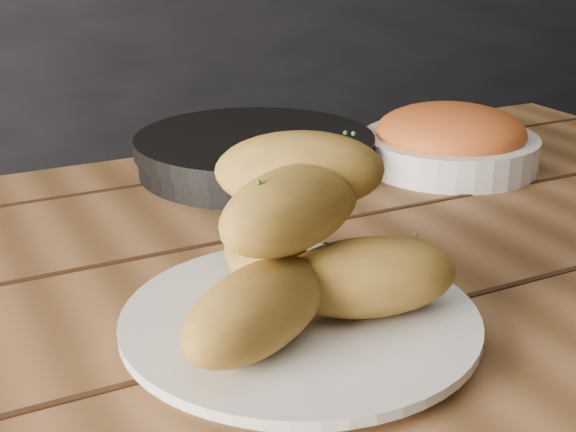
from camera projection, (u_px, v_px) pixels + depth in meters
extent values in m
cube|color=black|center=(51.00, 174.00, 1.93)|extent=(2.80, 0.60, 0.90)
cube|color=brown|center=(260.00, 305.00, 0.70)|extent=(1.38, 0.82, 0.04)
cylinder|color=brown|center=(515.00, 335.00, 1.40)|extent=(0.07, 0.07, 0.71)
cylinder|color=silver|center=(300.00, 328.00, 0.61)|extent=(0.25, 0.25, 0.01)
cylinder|color=silver|center=(300.00, 318.00, 0.60)|extent=(0.27, 0.27, 0.01)
ellipsoid|color=#A87C2E|center=(257.00, 310.00, 0.54)|extent=(0.15, 0.12, 0.06)
ellipsoid|color=#A87C2E|center=(369.00, 277.00, 0.59)|extent=(0.15, 0.10, 0.06)
ellipsoid|color=#A87C2E|center=(266.00, 254.00, 0.63)|extent=(0.09, 0.14, 0.06)
ellipsoid|color=#A87C2E|center=(292.00, 208.00, 0.56)|extent=(0.15, 0.11, 0.06)
ellipsoid|color=#A87C2E|center=(300.00, 171.00, 0.59)|extent=(0.14, 0.11, 0.06)
cylinder|color=black|center=(255.00, 159.00, 0.98)|extent=(0.28, 0.28, 0.03)
cylinder|color=black|center=(255.00, 143.00, 0.97)|extent=(0.29, 0.29, 0.02)
cube|color=black|center=(408.00, 130.00, 1.04)|extent=(0.14, 0.04, 0.01)
cylinder|color=white|center=(449.00, 151.00, 1.00)|extent=(0.22, 0.22, 0.04)
ellipsoid|color=orange|center=(451.00, 132.00, 0.99)|extent=(0.18, 0.18, 0.06)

